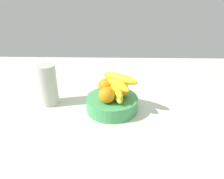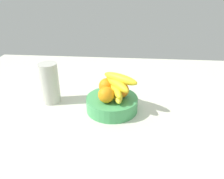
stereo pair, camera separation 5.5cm
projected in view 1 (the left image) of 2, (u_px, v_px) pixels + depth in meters
The scene contains 7 objects.
ground_plane at pixel (114, 111), 102.97cm from camera, with size 180.00×140.00×3.00cm, color beige.
fruit_bowl at pixel (112, 104), 99.53cm from camera, with size 22.66×22.66×6.12cm, color #45A15C.
orange_front_left at pixel (107, 95), 93.06cm from camera, with size 6.90×6.90×6.90cm, color orange.
orange_front_right at pixel (121, 90), 97.35cm from camera, with size 6.90×6.90×6.90cm, color orange.
orange_center at pixel (106, 86), 100.64cm from camera, with size 6.90×6.90×6.90cm, color orange.
banana_bunch at pixel (118, 86), 96.44cm from camera, with size 16.48×17.69×10.60cm.
thermos_tumbler at pixel (48, 85), 101.67cm from camera, with size 8.36×8.36×19.09cm, color beige.
Camera 1 is at (1.12, -87.47, 53.69)cm, focal length 36.01 mm.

